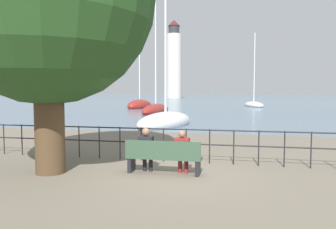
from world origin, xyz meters
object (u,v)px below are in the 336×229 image
(park_bench, at_px, (163,157))
(seated_person_left, at_px, (146,148))
(sailboat_3, at_px, (156,109))
(sailboat_5, at_px, (254,105))
(sailboat_2, at_px, (140,105))
(harbor_lighthouse, at_px, (174,62))
(seated_person_right, at_px, (182,150))
(sailboat_0, at_px, (166,121))

(park_bench, xyz_separation_m, seated_person_left, (-0.49, 0.08, 0.23))
(park_bench, relative_size, seated_person_left, 1.66)
(sailboat_3, xyz_separation_m, sailboat_5, (10.44, 17.14, -0.07))
(seated_person_left, height_order, sailboat_5, sailboat_5)
(seated_person_left, xyz_separation_m, sailboat_2, (-10.58, 33.11, -0.28))
(seated_person_left, bearing_deg, harbor_lighthouse, 101.04)
(sailboat_2, height_order, harbor_lighthouse, harbor_lighthouse)
(park_bench, height_order, sailboat_5, sailboat_5)
(park_bench, xyz_separation_m, sailboat_2, (-11.08, 33.19, -0.06))
(park_bench, distance_m, sailboat_2, 34.99)
(seated_person_right, height_order, sailboat_5, sailboat_5)
(sailboat_0, height_order, harbor_lighthouse, harbor_lighthouse)
(seated_person_left, bearing_deg, sailboat_5, 83.95)
(seated_person_right, distance_m, sailboat_3, 25.23)
(sailboat_3, bearing_deg, seated_person_right, -72.64)
(sailboat_2, bearing_deg, sailboat_0, -61.63)
(sailboat_3, distance_m, sailboat_5, 20.07)
(sailboat_0, bearing_deg, park_bench, -62.60)
(park_bench, xyz_separation_m, sailboat_0, (-2.61, 11.63, -0.11))
(seated_person_right, distance_m, harbor_lighthouse, 103.44)
(sailboat_2, distance_m, harbor_lighthouse, 69.21)
(park_bench, relative_size, harbor_lighthouse, 0.08)
(sailboat_5, bearing_deg, seated_person_left, -108.36)
(seated_person_left, relative_size, sailboat_2, 0.11)
(seated_person_right, bearing_deg, sailboat_5, 85.30)
(park_bench, bearing_deg, sailboat_3, 105.08)
(sailboat_5, bearing_deg, park_bench, -107.67)
(park_bench, distance_m, sailboat_3, 25.18)
(sailboat_2, bearing_deg, sailboat_3, -56.07)
(sailboat_5, bearing_deg, sailboat_3, -133.67)
(seated_person_left, bearing_deg, seated_person_right, 0.12)
(seated_person_left, height_order, sailboat_3, sailboat_3)
(park_bench, xyz_separation_m, seated_person_right, (0.49, 0.08, 0.20))
(sailboat_5, bearing_deg, sailboat_0, -114.61)
(seated_person_right, distance_m, sailboat_5, 41.51)
(sailboat_0, bearing_deg, harbor_lighthouse, 115.88)
(harbor_lighthouse, bearing_deg, sailboat_0, -78.87)
(sailboat_2, bearing_deg, seated_person_right, -63.80)
(park_bench, bearing_deg, sailboat_2, 108.45)
(seated_person_right, distance_m, sailboat_0, 11.97)
(sailboat_0, bearing_deg, sailboat_2, 126.19)
(sailboat_5, bearing_deg, sailboat_2, -163.42)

